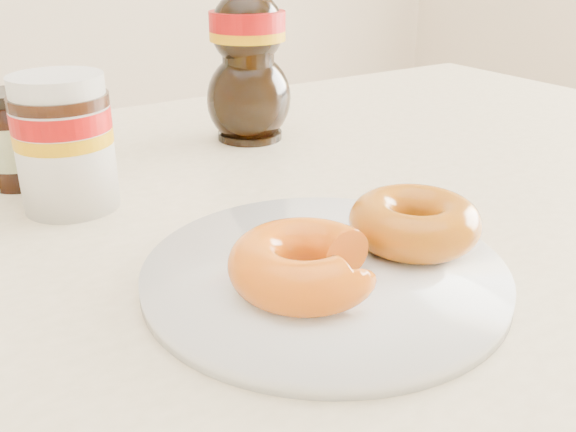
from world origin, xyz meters
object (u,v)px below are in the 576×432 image
syrup_bottle (248,54)px  donut_bitten (304,264)px  dining_table (271,285)px  nutella_jar (64,138)px  plate (324,273)px  donut_whole (414,222)px  dark_jar (15,140)px

syrup_bottle → donut_bitten: bearing=-114.3°
dining_table → nutella_jar: bearing=145.5°
nutella_jar → syrup_bottle: bearing=22.4°
plate → donut_bitten: size_ratio=2.57×
syrup_bottle → nutella_jar: bearing=-157.6°
dining_table → plate: 0.17m
donut_bitten → syrup_bottle: 0.41m
dining_table → syrup_bottle: 0.30m
plate → syrup_bottle: bearing=68.8°
dining_table → donut_bitten: bearing=-113.3°
dining_table → donut_whole: (0.04, -0.15, 0.11)m
donut_whole → nutella_jar: size_ratio=0.82×
nutella_jar → syrup_bottle: (0.25, 0.10, 0.04)m
dining_table → plate: plate is taller
plate → dining_table: bearing=74.9°
donut_bitten → syrup_bottle: syrup_bottle is taller
donut_whole → syrup_bottle: bearing=81.3°
dining_table → plate: (-0.04, -0.14, 0.09)m
plate → dark_jar: dark_jar is taller
donut_bitten → dark_jar: bearing=109.9°
dining_table → donut_bitten: (-0.07, -0.16, 0.11)m
plate → donut_whole: donut_whole is taller
syrup_bottle → dark_jar: syrup_bottle is taller
dining_table → nutella_jar: size_ratio=11.19×
dining_table → syrup_bottle: size_ratio=6.64×
dining_table → dark_jar: size_ratio=14.42×
dining_table → donut_bitten: size_ratio=13.35×
donut_bitten → nutella_jar: (-0.09, 0.27, 0.04)m
dining_table → donut_whole: 0.19m
dark_jar → plate: bearing=-66.8°
donut_bitten → donut_whole: size_ratio=1.02×
donut_whole → plate: bearing=175.5°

